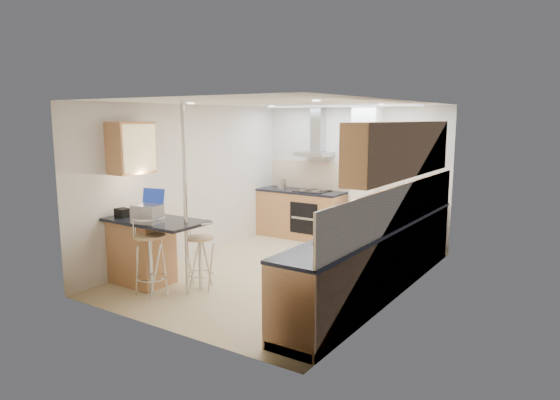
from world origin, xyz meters
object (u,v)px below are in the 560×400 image
Objects in this scene: bar_stool_end at (200,255)px; bread_bin at (359,232)px; microwave at (393,208)px; bar_stool_near at (150,256)px; laptop at (147,214)px.

bar_stool_end is 2.72× the size of bread_bin.
microwave is 3.32m from bar_stool_near.
bar_stool_near is 0.65m from bar_stool_end.
laptop is 0.33× the size of bar_stool_near.
microwave reaches higher than bar_stool_end.
microwave is at bearing 29.53° from laptop.
bar_stool_end is at bearing 32.45° from laptop.
bread_bin is at bearing 4.91° from laptop.
laptop is 0.37× the size of bar_stool_end.
microwave reaches higher than laptop.
laptop is (-2.50, -2.15, -0.00)m from microwave.
laptop reaches higher than bar_stool_near.
laptop is 0.55m from bar_stool_near.
bread_bin is (2.16, 0.30, 0.54)m from bar_stool_end.
microwave is 2.71m from bar_stool_end.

